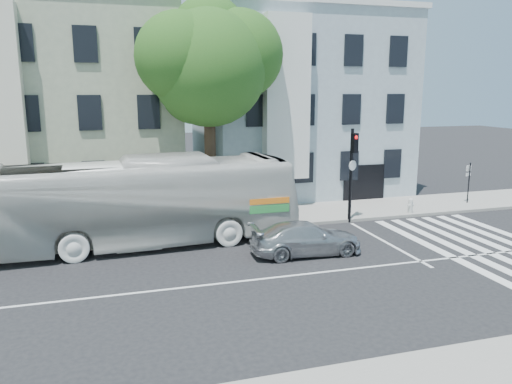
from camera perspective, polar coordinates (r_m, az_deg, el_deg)
name	(u,v)px	position (r m, az deg, el deg)	size (l,w,h in m)	color
ground	(260,279)	(17.71, 0.45, -9.95)	(120.00, 120.00, 0.00)	black
sidewalk_far	(213,220)	(25.07, -4.89, -3.26)	(80.00, 4.00, 0.15)	gray
building_left	(67,107)	(30.84, -20.83, 9.04)	(12.00, 10.00, 11.00)	gray
building_right	(296,105)	(32.95, 4.58, 9.88)	(12.00, 10.00, 11.00)	#92A0AE
street_tree	(209,61)	(24.99, -5.42, 14.63)	(7.30, 5.90, 11.10)	#2D2116
bus	(138,202)	(21.48, -13.35, -1.14)	(13.48, 3.15, 3.75)	silver
sedan	(306,238)	(20.20, 5.74, -5.27)	(4.52, 1.84, 1.31)	#B4B5BB
hedge	(66,229)	(23.43, -20.92, -4.01)	(8.50, 0.84, 0.70)	#266320
traffic_signal	(352,163)	(24.71, 10.95, 3.30)	(0.47, 0.55, 4.66)	black
fire_hydrant	(410,205)	(27.30, 17.23, -1.47)	(0.45, 0.30, 0.79)	beige
far_sign_pole	(469,177)	(30.72, 23.14, 1.58)	(0.41, 0.22, 2.31)	black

